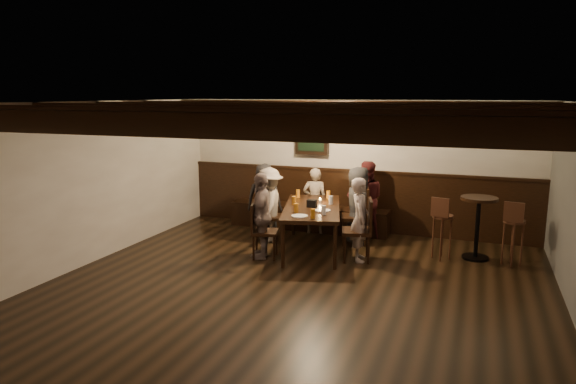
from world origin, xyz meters
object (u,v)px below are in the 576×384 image
at_px(person_right_far, 360,220).
at_px(bar_stool_left, 442,236).
at_px(person_bench_centre, 315,201).
at_px(bar_stool_right, 513,242).
at_px(chair_left_near, 271,225).
at_px(person_left_near, 269,205).
at_px(person_right_near, 358,206).
at_px(person_bench_right, 365,199).
at_px(chair_right_near, 356,226).
at_px(dining_table, 312,210).
at_px(chair_right_far, 358,242).
at_px(high_top_table, 478,219).
at_px(person_left_far, 262,216).
at_px(chair_left_far, 264,241).
at_px(person_bench_left, 264,199).

bearing_deg(person_right_far, bar_stool_left, -82.00).
xyz_separation_m(person_bench_centre, bar_stool_right, (3.28, -0.70, -0.24)).
distance_m(chair_left_near, person_left_near, 0.36).
bearing_deg(person_right_near, person_bench_right, -18.43).
bearing_deg(chair_right_near, bar_stool_left, -119.48).
bearing_deg(person_bench_right, dining_table, 45.00).
distance_m(chair_left_near, person_bench_centre, 0.99).
xyz_separation_m(chair_right_far, person_right_near, (-0.21, 0.88, 0.37)).
bearing_deg(person_right_far, chair_right_far, 90.00).
bearing_deg(chair_right_near, chair_left_near, 90.00).
relative_size(chair_right_far, high_top_table, 0.98).
xyz_separation_m(person_right_near, bar_stool_left, (1.40, -0.37, -0.29)).
height_order(person_right_near, person_right_far, person_right_near).
distance_m(person_left_near, person_right_near, 1.50).
relative_size(person_left_far, person_right_far, 1.04).
height_order(person_right_near, bar_stool_right, person_right_near).
xyz_separation_m(chair_left_far, person_right_near, (1.18, 1.25, 0.40)).
bearing_deg(high_top_table, person_bench_right, 161.17).
relative_size(chair_right_near, high_top_table, 1.00).
height_order(person_left_far, high_top_table, person_left_far).
height_order(chair_left_far, chair_right_far, chair_right_far).
relative_size(dining_table, chair_left_far, 2.45).
xyz_separation_m(bar_stool_left, bar_stool_right, (1.00, 0.05, 0.00)).
relative_size(chair_left_near, person_left_far, 0.68).
distance_m(dining_table, chair_right_far, 0.93).
distance_m(person_right_far, bar_stool_left, 1.29).
bearing_deg(dining_table, person_bench_centre, 90.00).
distance_m(person_left_near, person_left_far, 0.90).
xyz_separation_m(person_bench_left, high_top_table, (3.61, -0.17, -0.01)).
xyz_separation_m(person_bench_centre, person_bench_right, (0.91, 0.09, 0.08)).
height_order(person_left_near, high_top_table, person_left_near).
xyz_separation_m(person_bench_left, person_bench_right, (1.74, 0.47, 0.03)).
height_order(person_bench_centre, person_bench_right, person_bench_right).
bearing_deg(person_left_near, dining_table, 59.04).
bearing_deg(person_bench_right, person_bench_centre, -9.46).
relative_size(chair_right_far, person_bench_centre, 0.79).
xyz_separation_m(chair_left_near, bar_stool_left, (2.82, 0.02, 0.09)).
height_order(person_bench_left, person_left_far, person_left_far).
bearing_deg(dining_table, person_left_far, -149.04).
height_order(chair_left_near, chair_right_near, chair_right_near).
relative_size(person_bench_right, person_right_far, 1.06).
bearing_deg(person_right_near, chair_right_near, 90.00).
distance_m(chair_right_far, person_bench_right, 1.42).
relative_size(dining_table, person_left_near, 1.64).
distance_m(person_bench_left, bar_stool_left, 3.14).
relative_size(person_bench_centre, person_left_far, 0.90).
height_order(person_left_near, person_right_far, person_left_near).
bearing_deg(chair_left_far, dining_table, 122.08).
xyz_separation_m(chair_left_far, bar_stool_left, (2.58, 0.88, 0.10)).
xyz_separation_m(chair_right_near, bar_stool_left, (1.43, -0.36, 0.07)).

